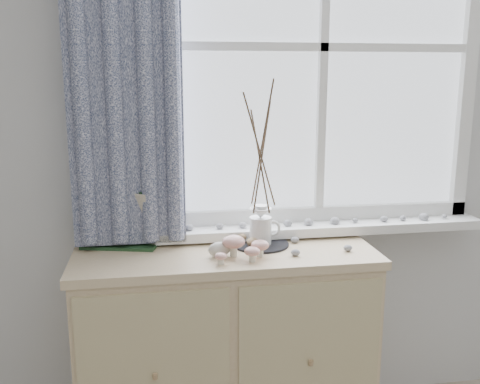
{
  "coord_description": "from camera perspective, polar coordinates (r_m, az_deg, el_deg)",
  "views": [
    {
      "loc": [
        -0.42,
        -0.25,
        1.53
      ],
      "look_at": [
        -0.1,
        1.7,
        1.1
      ],
      "focal_mm": 40.0,
      "sensor_mm": 36.0,
      "label": 1
    }
  ],
  "objects": [
    {
      "name": "crocheted_doily",
      "position": [
        2.21,
        2.19,
        -5.58
      ],
      "size": [
        0.23,
        0.23,
        0.01
      ],
      "primitive_type": "cylinder",
      "color": "black",
      "rests_on": "sideboard"
    },
    {
      "name": "songbird_figurine",
      "position": [
        2.07,
        -2.19,
        -6.02
      ],
      "size": [
        0.13,
        0.08,
        0.06
      ],
      "primitive_type": null,
      "rotation": [
        0.0,
        0.0,
        0.24
      ],
      "color": "silver",
      "rests_on": "sideboard"
    },
    {
      "name": "wooden_eggs",
      "position": [
        2.2,
        0.66,
        -5.1
      ],
      "size": [
        0.09,
        0.11,
        0.06
      ],
      "color": "tan",
      "rests_on": "sideboard"
    },
    {
      "name": "sideboard",
      "position": [
        2.31,
        -1.47,
        -16.4
      ],
      "size": [
        1.2,
        0.45,
        0.85
      ],
      "color": "beige",
      "rests_on": "ground"
    },
    {
      "name": "toadstool_cluster",
      "position": [
        2.05,
        0.26,
        -5.8
      ],
      "size": [
        0.22,
        0.15,
        0.08
      ],
      "color": "white",
      "rests_on": "sideboard"
    },
    {
      "name": "sideboard_pebbles",
      "position": [
        2.19,
        6.44,
        -5.6
      ],
      "size": [
        0.34,
        0.23,
        0.03
      ],
      "color": "#9B9B9E",
      "rests_on": "sideboard"
    },
    {
      "name": "twig_pitcher",
      "position": [
        2.13,
        2.27,
        4.42
      ],
      "size": [
        0.25,
        0.25,
        0.68
      ],
      "rotation": [
        0.0,
        0.0,
        0.03
      ],
      "color": "white",
      "rests_on": "crocheted_doily"
    },
    {
      "name": "botanical_book",
      "position": [
        2.18,
        -12.92,
        -2.96
      ],
      "size": [
        0.37,
        0.21,
        0.24
      ],
      "primitive_type": null,
      "rotation": [
        0.0,
        0.0,
        -0.25
      ],
      "color": "#1F4021",
      "rests_on": "sideboard"
    }
  ]
}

